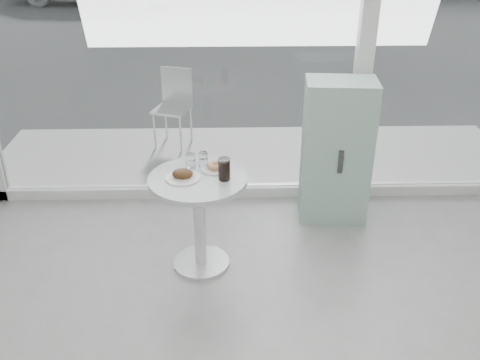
{
  "coord_description": "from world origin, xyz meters",
  "views": [
    {
      "loc": [
        -0.28,
        -1.52,
        2.55
      ],
      "look_at": [
        -0.2,
        1.7,
        0.85
      ],
      "focal_mm": 40.0,
      "sensor_mm": 36.0,
      "label": 1
    }
  ],
  "objects_px": {
    "main_table": "(199,204)",
    "plate_fritter": "(183,175)",
    "plate_donut": "(216,167)",
    "cola_glass": "(224,169)",
    "mint_cabinet": "(336,151)",
    "patio_chair": "(174,102)",
    "water_tumbler_b": "(203,160)",
    "water_tumbler_a": "(191,162)"
  },
  "relations": [
    {
      "from": "water_tumbler_a",
      "to": "patio_chair",
      "type": "bearing_deg",
      "value": 98.59
    },
    {
      "from": "plate_fritter",
      "to": "cola_glass",
      "type": "relative_size",
      "value": 1.53
    },
    {
      "from": "plate_fritter",
      "to": "patio_chair",
      "type": "bearing_deg",
      "value": 96.83
    },
    {
      "from": "main_table",
      "to": "water_tumbler_b",
      "type": "xyz_separation_m",
      "value": [
        0.03,
        0.18,
        0.27
      ]
    },
    {
      "from": "patio_chair",
      "to": "cola_glass",
      "type": "xyz_separation_m",
      "value": [
        0.57,
        -2.31,
        0.32
      ]
    },
    {
      "from": "water_tumbler_b",
      "to": "patio_chair",
      "type": "bearing_deg",
      "value": 101.09
    },
    {
      "from": "mint_cabinet",
      "to": "plate_donut",
      "type": "bearing_deg",
      "value": -145.0
    },
    {
      "from": "patio_chair",
      "to": "plate_donut",
      "type": "relative_size",
      "value": 3.83
    },
    {
      "from": "main_table",
      "to": "water_tumbler_b",
      "type": "distance_m",
      "value": 0.33
    },
    {
      "from": "patio_chair",
      "to": "plate_donut",
      "type": "xyz_separation_m",
      "value": [
        0.5,
        -2.15,
        0.26
      ]
    },
    {
      "from": "main_table",
      "to": "plate_fritter",
      "type": "bearing_deg",
      "value": -172.38
    },
    {
      "from": "plate_fritter",
      "to": "water_tumbler_a",
      "type": "relative_size",
      "value": 2.26
    },
    {
      "from": "mint_cabinet",
      "to": "water_tumbler_b",
      "type": "bearing_deg",
      "value": -149.44
    },
    {
      "from": "cola_glass",
      "to": "main_table",
      "type": "bearing_deg",
      "value": 170.11
    },
    {
      "from": "water_tumbler_b",
      "to": "cola_glass",
      "type": "height_order",
      "value": "cola_glass"
    },
    {
      "from": "patio_chair",
      "to": "water_tumbler_a",
      "type": "height_order",
      "value": "patio_chair"
    },
    {
      "from": "patio_chair",
      "to": "plate_fritter",
      "type": "xyz_separation_m",
      "value": [
        0.27,
        -2.29,
        0.26
      ]
    },
    {
      "from": "plate_fritter",
      "to": "plate_donut",
      "type": "relative_size",
      "value": 1.13
    },
    {
      "from": "mint_cabinet",
      "to": "plate_fritter",
      "type": "height_order",
      "value": "mint_cabinet"
    },
    {
      "from": "water_tumbler_a",
      "to": "water_tumbler_b",
      "type": "xyz_separation_m",
      "value": [
        0.09,
        0.02,
        -0.0
      ]
    },
    {
      "from": "mint_cabinet",
      "to": "plate_donut",
      "type": "distance_m",
      "value": 1.2
    },
    {
      "from": "plate_donut",
      "to": "cola_glass",
      "type": "relative_size",
      "value": 1.36
    },
    {
      "from": "main_table",
      "to": "plate_fritter",
      "type": "xyz_separation_m",
      "value": [
        -0.1,
        -0.01,
        0.25
      ]
    },
    {
      "from": "main_table",
      "to": "mint_cabinet",
      "type": "distance_m",
      "value": 1.36
    },
    {
      "from": "plate_fritter",
      "to": "plate_donut",
      "type": "distance_m",
      "value": 0.27
    },
    {
      "from": "water_tumbler_b",
      "to": "plate_donut",
      "type": "bearing_deg",
      "value": -31.5
    },
    {
      "from": "plate_donut",
      "to": "cola_glass",
      "type": "distance_m",
      "value": 0.18
    },
    {
      "from": "mint_cabinet",
      "to": "cola_glass",
      "type": "distance_m",
      "value": 1.24
    },
    {
      "from": "mint_cabinet",
      "to": "cola_glass",
      "type": "xyz_separation_m",
      "value": [
        -0.96,
        -0.76,
        0.22
      ]
    },
    {
      "from": "water_tumbler_a",
      "to": "water_tumbler_b",
      "type": "distance_m",
      "value": 0.09
    },
    {
      "from": "mint_cabinet",
      "to": "main_table",
      "type": "bearing_deg",
      "value": -143.14
    },
    {
      "from": "main_table",
      "to": "water_tumbler_b",
      "type": "height_order",
      "value": "water_tumbler_b"
    },
    {
      "from": "mint_cabinet",
      "to": "patio_chair",
      "type": "height_order",
      "value": "mint_cabinet"
    },
    {
      "from": "plate_fritter",
      "to": "water_tumbler_b",
      "type": "relative_size",
      "value": 2.28
    },
    {
      "from": "patio_chair",
      "to": "cola_glass",
      "type": "distance_m",
      "value": 2.4
    },
    {
      "from": "patio_chair",
      "to": "water_tumbler_b",
      "type": "bearing_deg",
      "value": -60.68
    },
    {
      "from": "plate_donut",
      "to": "cola_glass",
      "type": "height_order",
      "value": "cola_glass"
    },
    {
      "from": "plate_donut",
      "to": "mint_cabinet",
      "type": "bearing_deg",
      "value": 30.45
    },
    {
      "from": "water_tumbler_b",
      "to": "water_tumbler_a",
      "type": "bearing_deg",
      "value": -166.69
    },
    {
      "from": "mint_cabinet",
      "to": "patio_chair",
      "type": "relative_size",
      "value": 1.47
    },
    {
      "from": "plate_fritter",
      "to": "cola_glass",
      "type": "height_order",
      "value": "cola_glass"
    },
    {
      "from": "patio_chair",
      "to": "water_tumbler_a",
      "type": "bearing_deg",
      "value": -63.18
    }
  ]
}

